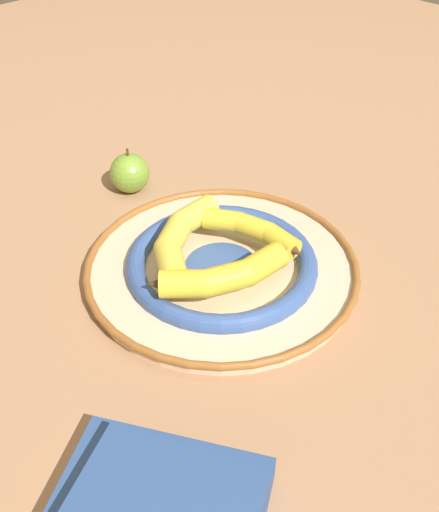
% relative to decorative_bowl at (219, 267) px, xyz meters
% --- Properties ---
extents(ground_plane, '(2.80, 2.80, 0.00)m').
position_rel_decorative_bowl_xyz_m(ground_plane, '(-0.01, 0.00, -0.01)').
color(ground_plane, '#A87A56').
extents(decorative_bowl, '(0.39, 0.39, 0.03)m').
position_rel_decorative_bowl_xyz_m(decorative_bowl, '(0.00, 0.00, 0.00)').
color(decorative_bowl, beige).
rests_on(decorative_bowl, ground_plane).
extents(banana_a, '(0.11, 0.19, 0.04)m').
position_rel_decorative_bowl_xyz_m(banana_a, '(0.05, -0.04, 0.04)').
color(banana_a, yellow).
rests_on(banana_a, decorative_bowl).
extents(banana_b, '(0.17, 0.07, 0.03)m').
position_rel_decorative_bowl_xyz_m(banana_b, '(0.00, 0.06, 0.03)').
color(banana_b, yellow).
rests_on(banana_b, decorative_bowl).
extents(banana_c, '(0.12, 0.18, 0.04)m').
position_rel_decorative_bowl_xyz_m(banana_c, '(-0.06, -0.02, 0.04)').
color(banana_c, yellow).
rests_on(banana_c, decorative_bowl).
extents(apple, '(0.07, 0.07, 0.08)m').
position_rel_decorative_bowl_xyz_m(apple, '(-0.27, 0.05, 0.02)').
color(apple, olive).
rests_on(apple, ground_plane).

